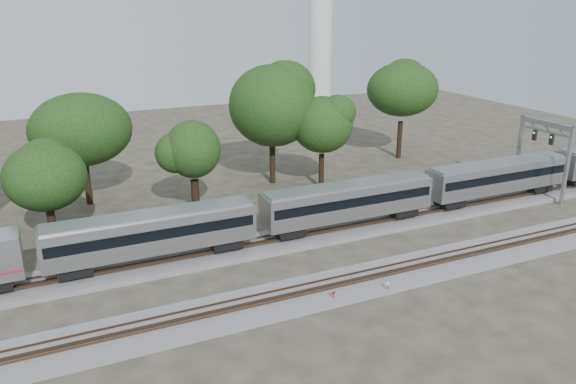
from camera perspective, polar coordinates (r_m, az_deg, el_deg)
name	(u,v)px	position (r m, az deg, el deg)	size (l,w,h in m)	color
ground	(266,278)	(46.55, -2.25, -8.77)	(160.00, 160.00, 0.00)	#383328
track_far	(241,248)	(51.50, -4.82, -5.73)	(160.00, 5.00, 0.73)	slate
track_near	(286,299)	(43.23, -0.18, -10.77)	(160.00, 5.00, 0.73)	slate
train	(498,176)	(66.34, 20.58, 1.57)	(129.79, 3.16, 4.66)	#AEB0B5
switch_stand_red	(334,295)	(42.96, 4.66, -10.41)	(0.31, 0.08, 0.97)	#512D19
switch_stand_white	(387,286)	(44.61, 10.07, -9.40)	(0.34, 0.06, 1.06)	#512D19
switch_lever	(371,294)	(44.41, 8.47, -10.21)	(0.50, 0.30, 0.30)	#512D19
signal_gantry	(544,142)	(70.10, 24.57, 4.66)	(0.61, 7.26, 8.83)	gray
tree_2	(45,177)	(54.57, -23.44, 1.39)	(6.79, 6.79, 9.57)	black
tree_3	(81,130)	(64.57, -20.28, 5.94)	(8.59, 8.59, 12.11)	black
tree_4	(193,149)	(58.40, -9.65, 4.28)	(7.29, 7.29, 10.28)	black
tree_5	(272,106)	(67.97, -1.65, 8.74)	(9.83, 9.83, 13.85)	black
tree_6	(322,125)	(66.49, 3.50, 6.83)	(7.92, 7.92, 11.16)	black
tree_7	(403,89)	(81.13, 11.57, 10.17)	(10.03, 10.03, 14.15)	black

